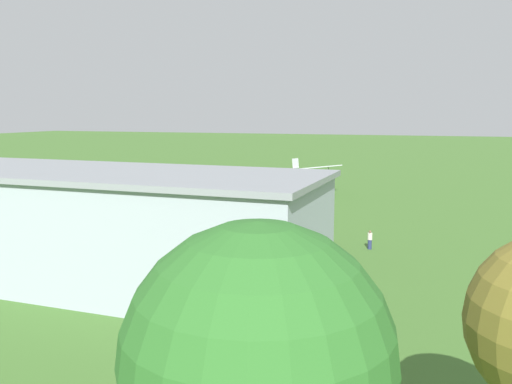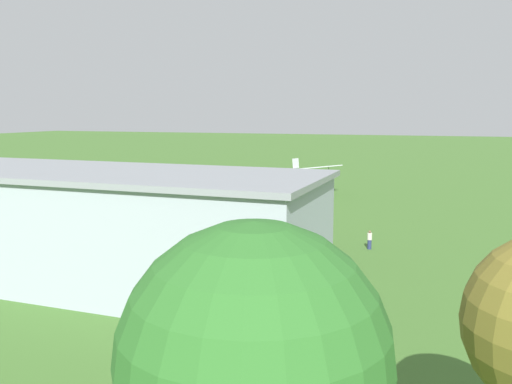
% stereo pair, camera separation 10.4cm
% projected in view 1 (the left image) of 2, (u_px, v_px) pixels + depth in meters
% --- Properties ---
extents(ground_plane, '(400.00, 400.00, 0.00)m').
position_uv_depth(ground_plane, '(287.00, 195.00, 72.57)').
color(ground_plane, '#3D6628').
extents(hangar, '(32.51, 11.52, 7.32)m').
position_uv_depth(hangar, '(80.00, 224.00, 35.78)').
color(hangar, '#99A3AD').
rests_on(hangar, ground_plane).
extents(biplane, '(7.23, 8.69, 3.68)m').
position_uv_depth(biplane, '(310.00, 174.00, 71.16)').
color(biplane, silver).
extents(car_green, '(2.04, 4.57, 1.62)m').
position_uv_depth(car_green, '(10.00, 218.00, 52.70)').
color(car_green, '#1E6B38').
rests_on(car_green, ground_plane).
extents(person_near_hangar_door, '(0.48, 0.48, 1.54)m').
position_uv_depth(person_near_hangar_door, '(370.00, 240.00, 43.92)').
color(person_near_hangar_door, navy).
rests_on(person_near_hangar_door, ground_plane).
extents(person_by_parked_cars, '(0.53, 0.53, 1.66)m').
position_uv_depth(person_by_parked_cars, '(310.00, 238.00, 44.28)').
color(person_by_parked_cars, orange).
rests_on(person_by_parked_cars, ground_plane).
extents(person_beside_truck, '(0.50, 0.50, 1.59)m').
position_uv_depth(person_beside_truck, '(54.00, 211.00, 56.83)').
color(person_beside_truck, orange).
rests_on(person_beside_truck, ground_plane).
extents(tree_near_perimeter_road, '(6.26, 6.26, 8.64)m').
position_uv_depth(tree_near_perimeter_road, '(258.00, 359.00, 12.23)').
color(tree_near_perimeter_road, brown).
rests_on(tree_near_perimeter_road, ground_plane).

